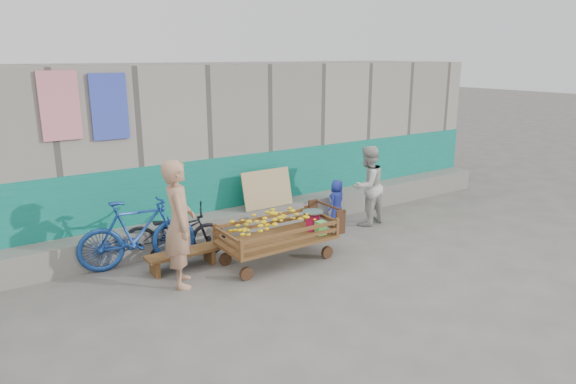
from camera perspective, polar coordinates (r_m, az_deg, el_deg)
ground at (r=7.75m, az=4.64°, el=-9.16°), size 80.00×80.00×0.00m
building_wall at (r=10.66m, az=-8.96°, el=5.66°), size 12.00×3.50×3.00m
banana_cart at (r=7.97m, az=-1.43°, el=-4.04°), size 1.96×0.89×0.83m
bench at (r=8.02m, az=-11.63°, el=-6.99°), size 1.11×0.33×0.28m
vendor_man at (r=7.26m, az=-11.98°, el=-3.47°), size 0.62×0.76×1.81m
woman at (r=9.83m, az=8.82°, el=0.69°), size 0.83×0.69×1.53m
child at (r=9.96m, az=5.45°, el=-1.02°), size 0.48×0.38×0.85m
bicycle_dark at (r=8.43m, az=-12.49°, el=-4.33°), size 1.71×1.19×0.85m
bicycle_blue at (r=8.17m, az=-16.38°, el=-4.41°), size 1.84×0.77×1.07m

